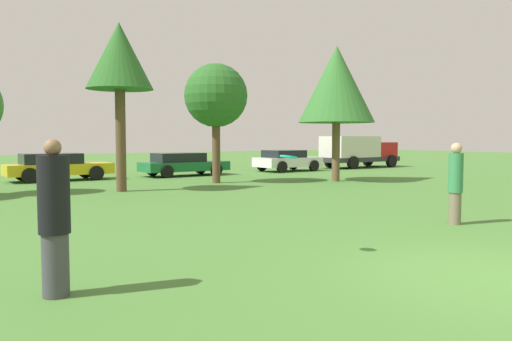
{
  "coord_description": "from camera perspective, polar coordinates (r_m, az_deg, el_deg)",
  "views": [
    {
      "loc": [
        -6.62,
        -3.75,
        1.91
      ],
      "look_at": [
        -0.98,
        4.56,
        1.27
      ],
      "focal_mm": 35.39,
      "sensor_mm": 36.0,
      "label": 1
    }
  ],
  "objects": [
    {
      "name": "tree_4",
      "position": [
        22.85,
        9.09,
        9.54
      ],
      "size": [
        3.37,
        3.37,
        5.99
      ],
      "color": "brown",
      "rests_on": "ground"
    },
    {
      "name": "person_catcher",
      "position": [
        12.02,
        21.63,
        -1.27
      ],
      "size": [
        0.31,
        0.31,
        1.82
      ],
      "rotation": [
        0.0,
        0.0,
        -3.1
      ],
      "color": "#726651",
      "rests_on": "ground"
    },
    {
      "name": "person_thrower",
      "position": [
        6.55,
        -21.83,
        -5.0
      ],
      "size": [
        0.37,
        0.37,
        1.91
      ],
      "rotation": [
        0.0,
        0.0,
        0.05
      ],
      "color": "#3F3F47",
      "rests_on": "ground"
    },
    {
      "name": "tree_3",
      "position": [
        21.71,
        -4.55,
        8.35
      ],
      "size": [
        2.69,
        2.69,
        5.08
      ],
      "color": "brown",
      "rests_on": "ground"
    },
    {
      "name": "frisbee",
      "position": [
        8.03,
        3.71,
        1.55
      ],
      "size": [
        0.29,
        0.29,
        0.08
      ],
      "color": "#19B2D8"
    },
    {
      "name": "parked_car_green",
      "position": [
        26.0,
        -8.27,
        0.76
      ],
      "size": [
        4.49,
        1.98,
        1.18
      ],
      "rotation": [
        0.0,
        0.0,
        0.02
      ],
      "color": "#196633",
      "rests_on": "ground"
    },
    {
      "name": "tree_2",
      "position": [
        18.97,
        -15.19,
        12.1
      ],
      "size": [
        2.37,
        2.37,
        6.03
      ],
      "color": "brown",
      "rests_on": "ground"
    },
    {
      "name": "delivery_truck_red",
      "position": [
        33.68,
        11.42,
        2.25
      ],
      "size": [
        5.81,
        2.41,
        2.05
      ],
      "rotation": [
        0.0,
        0.0,
        0.02
      ],
      "color": "#2D2D33",
      "rests_on": "ground"
    },
    {
      "name": "parked_car_yellow",
      "position": [
        24.47,
        -21.58,
        0.46
      ],
      "size": [
        4.58,
        1.89,
        1.24
      ],
      "rotation": [
        0.0,
        0.0,
        0.02
      ],
      "color": "gold",
      "rests_on": "ground"
    },
    {
      "name": "parked_car_white",
      "position": [
        29.39,
        3.51,
        1.19
      ],
      "size": [
        3.84,
        2.14,
        1.23
      ],
      "rotation": [
        0.0,
        0.0,
        0.02
      ],
      "color": "silver",
      "rests_on": "ground"
    },
    {
      "name": "ground_plane",
      "position": [
        7.85,
        25.97,
        -10.84
      ],
      "size": [
        120.0,
        120.0,
        0.0
      ],
      "primitive_type": "plane",
      "color": "#477A33"
    }
  ]
}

